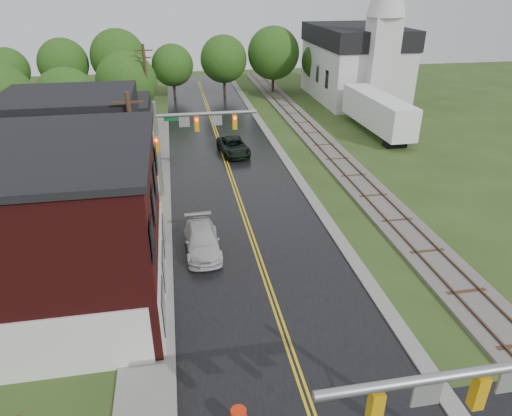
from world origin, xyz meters
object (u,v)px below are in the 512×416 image
object	(u,v)px
utility_pole_b	(135,162)
brick_building	(2,235)
utility_pole_c	(147,88)
tree_left_c	(69,102)
church	(358,56)
suv_dark	(233,147)
semi_trailer	(378,111)
pickup_white	(202,240)
traffic_signal_far	(187,132)
tree_left_e	(128,84)
traffic_signal_near	(501,402)

from	to	relation	value
utility_pole_b	brick_building	bearing A→B (deg)	-129.07
utility_pole_c	tree_left_c	world-z (taller)	utility_pole_c
church	suv_dark	xyz separation A→B (m)	(-19.04, -18.24, -5.11)
tree_left_c	suv_dark	bearing A→B (deg)	-16.57
semi_trailer	pickup_white	bearing A→B (deg)	-134.15
church	utility_pole_b	xyz separation A→B (m)	(-26.80, -31.74, -1.11)
pickup_white	semi_trailer	xyz separation A→B (m)	(20.02, 20.63, 1.63)
pickup_white	tree_left_c	bearing A→B (deg)	115.21
brick_building	church	distance (m)	50.58
church	semi_trailer	world-z (taller)	church
church	tree_left_c	bearing A→B (deg)	-157.76
utility_pole_c	church	bearing A→B (deg)	19.97
traffic_signal_far	tree_left_e	world-z (taller)	tree_left_e
church	utility_pole_c	size ratio (longest dim) A/B	2.22
traffic_signal_near	semi_trailer	size ratio (longest dim) A/B	0.58
traffic_signal_near	traffic_signal_far	world-z (taller)	same
tree_left_e	semi_trailer	bearing A→B (deg)	-14.29
brick_building	suv_dark	xyz separation A→B (m)	(13.44, 20.49, -3.43)
utility_pole_c	tree_left_c	xyz separation A→B (m)	(-7.05, -4.10, -0.21)
tree_left_c	brick_building	bearing A→B (deg)	-86.86
church	suv_dark	bearing A→B (deg)	-136.22
traffic_signal_far	utility_pole_c	xyz separation A→B (m)	(-3.33, 17.00, -0.25)
traffic_signal_near	pickup_white	xyz separation A→B (m)	(-6.67, 16.74, -4.25)
brick_building	pickup_white	world-z (taller)	brick_building
church	traffic_signal_near	world-z (taller)	church
traffic_signal_near	semi_trailer	xyz separation A→B (m)	(13.35, 37.36, -2.62)
brick_building	tree_left_e	xyz separation A→B (m)	(3.64, 30.90, 0.66)
tree_left_e	suv_dark	bearing A→B (deg)	-46.69
brick_building	utility_pole_c	world-z (taller)	utility_pole_c
traffic_signal_near	traffic_signal_far	xyz separation A→B (m)	(-6.94, 25.00, 0.01)
traffic_signal_near	utility_pole_c	bearing A→B (deg)	103.74
church	pickup_white	world-z (taller)	church
church	traffic_signal_far	distance (m)	35.59
church	utility_pole_b	bearing A→B (deg)	-130.18
semi_trailer	church	bearing A→B (deg)	77.54
pickup_white	church	bearing A→B (deg)	54.96
traffic_signal_near	semi_trailer	world-z (taller)	traffic_signal_near
brick_building	utility_pole_b	xyz separation A→B (m)	(5.68, 7.00, 0.57)
traffic_signal_near	suv_dark	bearing A→B (deg)	94.29
tree_left_c	pickup_white	xyz separation A→B (m)	(10.65, -21.16, -3.79)
traffic_signal_far	utility_pole_b	world-z (taller)	utility_pole_b
brick_building	pickup_white	distance (m)	10.58
pickup_white	tree_left_e	bearing A→B (deg)	100.25
utility_pole_c	suv_dark	distance (m)	12.19
tree_left_e	semi_trailer	distance (m)	26.61
brick_building	traffic_signal_near	distance (m)	20.60
tree_left_c	traffic_signal_far	bearing A→B (deg)	-51.18
traffic_signal_near	utility_pole_c	distance (m)	43.24
semi_trailer	tree_left_c	bearing A→B (deg)	179.00
traffic_signal_near	pickup_white	bearing A→B (deg)	111.74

